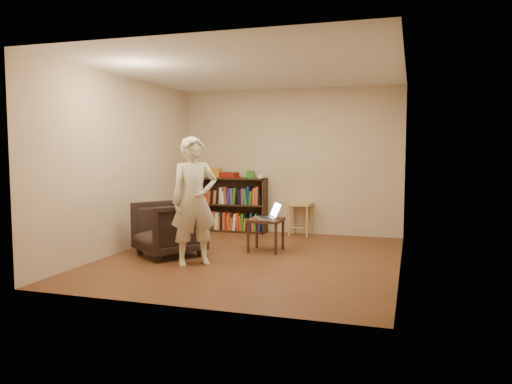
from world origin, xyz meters
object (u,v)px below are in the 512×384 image
(side_table, at_px, (266,224))
(person, at_px, (194,201))
(laptop, at_px, (269,215))
(stool, at_px, (300,209))
(armchair, at_px, (169,229))
(bookshelf, at_px, (235,208))

(side_table, relative_size, person, 0.29)
(side_table, height_order, person, person)
(laptop, bearing_deg, side_table, -103.88)
(stool, distance_m, armchair, 2.63)
(bookshelf, relative_size, armchair, 1.40)
(bookshelf, height_order, stool, bookshelf)
(stool, bearing_deg, bookshelf, 177.07)
(bookshelf, relative_size, side_table, 2.43)
(side_table, bearing_deg, person, -121.19)
(armchair, bearing_deg, person, 3.53)
(person, bearing_deg, bookshelf, 59.67)
(side_table, xyz_separation_m, laptop, (0.05, 0.01, 0.14))
(bookshelf, height_order, side_table, bookshelf)
(bookshelf, bearing_deg, person, -81.60)
(armchair, xyz_separation_m, laptop, (1.30, 0.71, 0.16))
(bookshelf, bearing_deg, stool, -2.93)
(side_table, bearing_deg, bookshelf, 124.07)
(bookshelf, distance_m, stool, 1.25)
(bookshelf, xyz_separation_m, person, (0.39, -2.66, 0.41))
(side_table, distance_m, laptop, 0.15)
(armchair, distance_m, side_table, 1.43)
(side_table, relative_size, laptop, 1.05)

